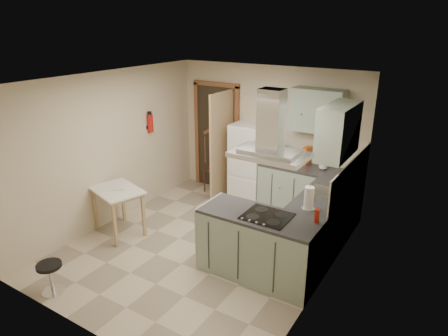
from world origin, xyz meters
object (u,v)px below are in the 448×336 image
Objects in this scene: extractor_hood at (270,155)px; stool at (51,278)px; peninsula at (259,245)px; bentwood_chair at (217,169)px; microwave at (274,154)px; drop_leaf_table at (119,211)px; fridge at (250,164)px.

extractor_hood reaches higher than stool.
extractor_hood reaches higher than peninsula.
bentwood_chair is (-2.08, 2.03, -1.23)m from extractor_hood.
peninsula is 3.78× the size of stool.
extractor_hood reaches higher than bentwood_chair.
peninsula is 2.16m from microwave.
microwave is (-0.84, 1.94, -0.68)m from extractor_hood.
extractor_hood reaches higher than drop_leaf_table.
microwave is at bearing 113.30° from extractor_hood.
fridge reaches higher than microwave.
bentwood_chair reaches higher than peninsula.
bentwood_chair is 1.36m from microwave.
stool is at bearing -77.38° from bentwood_chair.
extractor_hood is at bearing -56.21° from fridge.
fridge is 0.97× the size of peninsula.
bentwood_chair is 2.36× the size of stool.
extractor_hood is 3.11m from stool.
fridge reaches higher than drop_leaf_table.
stool is 3.95m from microwave.
fridge is 2.35m from peninsula.
peninsula is 1.27m from extractor_hood.
peninsula is 2.65m from stool.
microwave reaches higher than bentwood_chair.
peninsula is 2.83m from bentwood_chair.
peninsula is at bearing -32.39° from bentwood_chair.
fridge is 2.57m from extractor_hood.
stool is (-2.02, -1.70, -0.24)m from peninsula.
stool is (0.38, -1.53, -0.17)m from drop_leaf_table.
extractor_hood reaches higher than microwave.
drop_leaf_table reaches higher than stool.
fridge is 3.66× the size of stool.
bentwood_chair reaches higher than drop_leaf_table.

